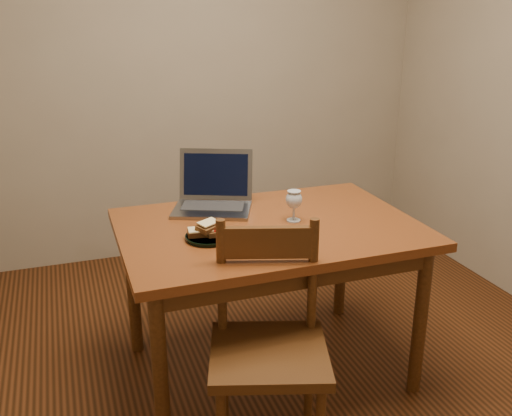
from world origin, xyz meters
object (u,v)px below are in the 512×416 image
object	(u,v)px
table	(269,243)
laptop	(214,193)
plate	(209,237)
chair	(269,337)
milk_glass	(294,206)

from	to	relation	value
table	laptop	xyz separation A→B (m)	(-0.16, 0.32, 0.15)
table	plate	size ratio (longest dim) A/B	6.56
table	plate	xyz separation A→B (m)	(-0.29, -0.07, 0.09)
chair	table	bearing A→B (deg)	87.31
chair	plate	xyz separation A→B (m)	(-0.11, 0.42, 0.25)
plate	table	bearing A→B (deg)	14.00
chair	plate	world-z (taller)	chair
table	chair	bearing A→B (deg)	-110.42
laptop	table	bearing A→B (deg)	-40.07
chair	milk_glass	size ratio (longest dim) A/B	3.73
table	milk_glass	world-z (taller)	milk_glass
chair	laptop	xyz separation A→B (m)	(0.02, 0.81, 0.31)
table	plate	distance (m)	0.31
milk_glass	table	bearing A→B (deg)	-175.94
chair	laptop	bearing A→B (deg)	106.23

